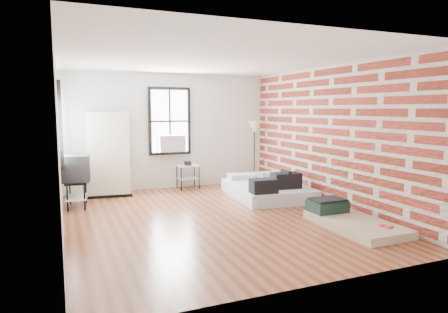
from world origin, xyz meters
name	(u,v)px	position (x,y,z in m)	size (l,w,h in m)	color
ground	(213,218)	(0.00, 0.00, 0.00)	(6.00, 6.00, 0.00)	#572717
room_shell	(218,120)	(0.23, 0.36, 1.74)	(5.02, 6.02, 2.80)	silver
mattress_main	(267,189)	(1.74, 1.18, 0.18)	(1.70, 2.20, 0.66)	white
mattress_bare	(348,219)	(1.93, -1.31, 0.11)	(0.90, 1.71, 0.37)	tan
wardrobe	(108,154)	(-1.50, 2.65, 0.94)	(1.00, 0.63, 1.88)	black
side_table	(188,170)	(0.37, 2.72, 0.46)	(0.53, 0.43, 0.68)	black
floor_lamp	(255,130)	(2.15, 2.65, 1.41)	(0.35, 0.35, 1.65)	black
tv_stand	(76,170)	(-2.21, 1.79, 0.75)	(0.58, 0.78, 1.05)	black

